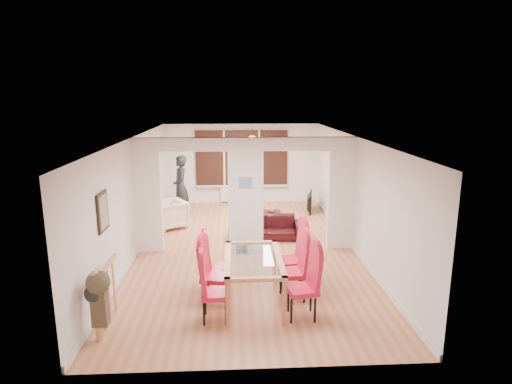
{
  "coord_description": "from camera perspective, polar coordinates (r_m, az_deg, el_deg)",
  "views": [
    {
      "loc": [
        -0.27,
        -9.45,
        3.51
      ],
      "look_at": [
        0.27,
        0.6,
        1.22
      ],
      "focal_mm": 30.0,
      "sensor_mm": 36.0,
      "label": 1
    }
  ],
  "objects": [
    {
      "name": "television",
      "position": [
        13.28,
        6.85,
        -1.33
      ],
      "size": [
        1.01,
        0.32,
        0.58
      ],
      "primitive_type": "imported",
      "rotation": [
        0.0,
        0.0,
        1.38
      ],
      "color": "black",
      "rests_on": "floor"
    },
    {
      "name": "stair_newel",
      "position": [
        7.19,
        -19.2,
        -12.25
      ],
      "size": [
        0.4,
        1.2,
        1.1
      ],
      "primitive_type": null,
      "color": "tan",
      "rests_on": "floor"
    },
    {
      "name": "dining_chair_la",
      "position": [
        6.94,
        -5.5,
        -12.75
      ],
      "size": [
        0.45,
        0.45,
        1.05
      ],
      "primitive_type": null,
      "rotation": [
        0.0,
        0.0,
        0.06
      ],
      "color": "red",
      "rests_on": "floor"
    },
    {
      "name": "dining_chair_ra",
      "position": [
        6.99,
        6.13,
        -12.16
      ],
      "size": [
        0.53,
        0.53,
        1.13
      ],
      "primitive_type": null,
      "rotation": [
        0.0,
        0.0,
        0.19
      ],
      "color": "red",
      "rests_on": "floor"
    },
    {
      "name": "sofa",
      "position": [
        10.78,
        1.41,
        -4.66
      ],
      "size": [
        1.93,
        0.87,
        0.55
      ],
      "primitive_type": "imported",
      "rotation": [
        0.0,
        0.0,
        -0.07
      ],
      "color": "black",
      "rests_on": "floor"
    },
    {
      "name": "dining_table",
      "position": [
        7.52,
        -0.34,
        -11.57
      ],
      "size": [
        0.97,
        1.73,
        0.81
      ],
      "primitive_type": null,
      "color": "#B96D44",
      "rests_on": "floor"
    },
    {
      "name": "bottle",
      "position": [
        12.34,
        0.19,
        -1.96
      ],
      "size": [
        0.07,
        0.07,
        0.27
      ],
      "primitive_type": "cylinder",
      "color": "#143F19",
      "rests_on": "coffee_table"
    },
    {
      "name": "pendant_light",
      "position": [
        12.83,
        -0.5,
        6.72
      ],
      "size": [
        0.36,
        0.36,
        0.36
      ],
      "primitive_type": "sphere",
      "color": "orange",
      "rests_on": "room_walls"
    },
    {
      "name": "dining_chair_lb",
      "position": [
        7.47,
        -5.5,
        -10.65
      ],
      "size": [
        0.52,
        0.52,
        1.09
      ],
      "primitive_type": null,
      "rotation": [
        0.0,
        0.0,
        -0.23
      ],
      "color": "red",
      "rests_on": "floor"
    },
    {
      "name": "person",
      "position": [
        12.63,
        -10.02,
        0.72
      ],
      "size": [
        0.75,
        0.59,
        1.82
      ],
      "primitive_type": "imported",
      "rotation": [
        0.0,
        0.0,
        -1.31
      ],
      "color": "black",
      "rests_on": "floor"
    },
    {
      "name": "coffee_table",
      "position": [
        12.34,
        1.01,
        -3.17
      ],
      "size": [
        1.09,
        0.78,
        0.23
      ],
      "primitive_type": null,
      "rotation": [
        0.0,
        0.0,
        -0.32
      ],
      "color": "#361912",
      "rests_on": "floor"
    },
    {
      "name": "divider_wall",
      "position": [
        9.71,
        -1.39,
        -0.36
      ],
      "size": [
        5.0,
        0.18,
        2.6
      ],
      "primitive_type": "cube",
      "color": "white",
      "rests_on": "floor"
    },
    {
      "name": "dining_chair_rb",
      "position": [
        7.59,
        4.88,
        -10.07
      ],
      "size": [
        0.49,
        0.49,
        1.13
      ],
      "primitive_type": null,
      "rotation": [
        0.0,
        0.0,
        0.1
      ],
      "color": "red",
      "rests_on": "floor"
    },
    {
      "name": "bowl",
      "position": [
        12.26,
        2.06,
        -2.62
      ],
      "size": [
        0.2,
        0.2,
        0.05
      ],
      "primitive_type": "imported",
      "color": "#361912",
      "rests_on": "coffee_table"
    },
    {
      "name": "floor",
      "position": [
        10.08,
        -1.35,
        -7.57
      ],
      "size": [
        5.0,
        9.0,
        0.01
      ],
      "primitive_type": "cube",
      "color": "#BF754D",
      "rests_on": "ground"
    },
    {
      "name": "armchair",
      "position": [
        11.76,
        -11.42,
        -2.93
      ],
      "size": [
        1.1,
        1.11,
        0.74
      ],
      "primitive_type": "imported",
      "rotation": [
        0.0,
        0.0,
        -1.05
      ],
      "color": "#F3E0CD",
      "rests_on": "floor"
    },
    {
      "name": "room_walls",
      "position": [
        9.71,
        -1.39,
        -0.36
      ],
      "size": [
        5.0,
        9.0,
        2.6
      ],
      "primitive_type": null,
      "color": "silver",
      "rests_on": "floor"
    },
    {
      "name": "pillar_photo",
      "position": [
        9.55,
        -1.38,
        1.26
      ],
      "size": [
        0.3,
        0.03,
        0.25
      ],
      "primitive_type": "cube",
      "color": "#4C8CD8",
      "rests_on": "divider_wall"
    },
    {
      "name": "dining_chair_rc",
      "position": [
        8.05,
        4.66,
        -8.53
      ],
      "size": [
        0.54,
        0.54,
        1.17
      ],
      "primitive_type": null,
      "rotation": [
        0.0,
        0.0,
        0.17
      ],
      "color": "red",
      "rests_on": "floor"
    },
    {
      "name": "bay_window_blinds",
      "position": [
        14.04,
        -1.93,
        4.57
      ],
      "size": [
        3.0,
        0.08,
        1.8
      ],
      "primitive_type": "cube",
      "color": "black",
      "rests_on": "room_walls"
    },
    {
      "name": "radiator",
      "position": [
        14.22,
        -1.89,
        -0.25
      ],
      "size": [
        1.4,
        0.08,
        0.5
      ],
      "primitive_type": "cube",
      "color": "white",
      "rests_on": "floor"
    },
    {
      "name": "dining_chair_lc",
      "position": [
        7.91,
        -5.28,
        -9.49
      ],
      "size": [
        0.49,
        0.49,
        1.03
      ],
      "primitive_type": null,
      "rotation": [
        0.0,
        0.0,
        0.22
      ],
      "color": "red",
      "rests_on": "floor"
    },
    {
      "name": "shoes",
      "position": [
        9.87,
        -1.92,
        -7.72
      ],
      "size": [
        0.25,
        0.27,
        0.1
      ],
      "primitive_type": null,
      "color": "black",
      "rests_on": "floor"
    },
    {
      "name": "wall_poster",
      "position": [
        7.63,
        -19.74,
        -2.47
      ],
      "size": [
        0.04,
        0.52,
        0.67
      ],
      "primitive_type": "cube",
      "color": "gray",
      "rests_on": "room_walls"
    }
  ]
}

